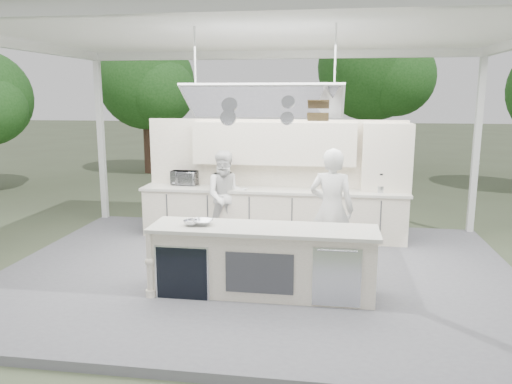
% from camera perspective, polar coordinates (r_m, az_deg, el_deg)
% --- Properties ---
extents(ground, '(90.00, 90.00, 0.00)m').
position_cam_1_polar(ground, '(7.98, 0.25, -9.73)').
color(ground, '#485339').
rests_on(ground, ground).
extents(stage_deck, '(8.00, 6.00, 0.12)m').
position_cam_1_polar(stage_deck, '(7.96, 0.25, -9.33)').
color(stage_deck, '#5B5B60').
rests_on(stage_deck, ground).
extents(tent, '(8.20, 6.20, 3.86)m').
position_cam_1_polar(tent, '(7.50, 0.28, 17.77)').
color(tent, white).
rests_on(tent, ground).
extents(demo_island, '(3.10, 0.79, 0.95)m').
position_cam_1_polar(demo_island, '(6.91, 0.62, -7.84)').
color(demo_island, white).
rests_on(demo_island, stage_deck).
extents(back_counter, '(5.08, 0.72, 0.95)m').
position_cam_1_polar(back_counter, '(9.61, 1.89, -2.39)').
color(back_counter, white).
rests_on(back_counter, stage_deck).
extents(back_wall_unit, '(5.05, 0.48, 2.25)m').
position_cam_1_polar(back_wall_unit, '(9.60, 4.72, 3.49)').
color(back_wall_unit, white).
rests_on(back_wall_unit, stage_deck).
extents(tree_cluster, '(19.55, 9.40, 5.85)m').
position_cam_1_polar(tree_cluster, '(17.21, 4.55, 12.55)').
color(tree_cluster, '#442D22').
rests_on(tree_cluster, ground).
extents(head_chef, '(0.77, 0.58, 1.92)m').
position_cam_1_polar(head_chef, '(7.87, 8.61, -1.97)').
color(head_chef, white).
rests_on(head_chef, stage_deck).
extents(sous_chef, '(0.97, 0.85, 1.71)m').
position_cam_1_polar(sous_chef, '(9.32, -3.38, -0.46)').
color(sous_chef, silver).
rests_on(sous_chef, stage_deck).
extents(toaster_oven, '(0.53, 0.38, 0.28)m').
position_cam_1_polar(toaster_oven, '(10.02, -8.11, 1.64)').
color(toaster_oven, silver).
rests_on(toaster_oven, back_counter).
extents(bowl_large, '(0.32, 0.32, 0.07)m').
position_cam_1_polar(bowl_large, '(6.93, -6.17, -3.46)').
color(bowl_large, silver).
rests_on(bowl_large, demo_island).
extents(bowl_small, '(0.25, 0.25, 0.07)m').
position_cam_1_polar(bowl_small, '(6.92, -7.36, -3.50)').
color(bowl_small, '#B9BBC1').
rests_on(bowl_small, demo_island).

